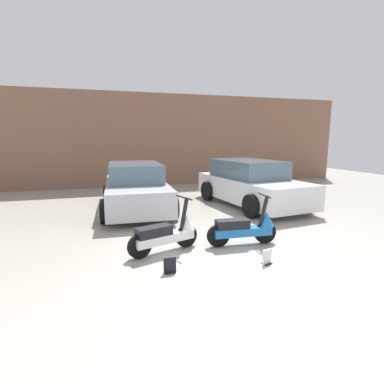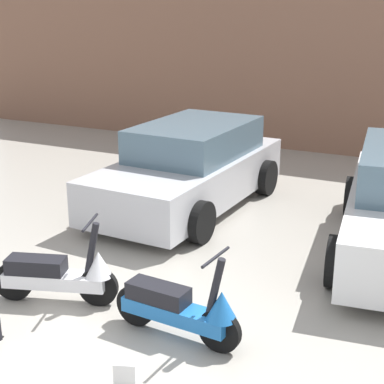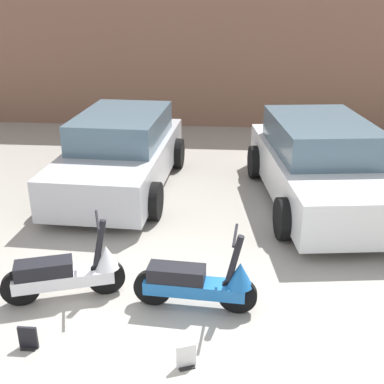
{
  "view_description": "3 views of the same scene",
  "coord_description": "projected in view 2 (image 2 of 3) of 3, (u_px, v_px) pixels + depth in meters",
  "views": [
    {
      "loc": [
        -2.12,
        -4.63,
        2.11
      ],
      "look_at": [
        -0.15,
        1.84,
        0.91
      ],
      "focal_mm": 28.0,
      "sensor_mm": 36.0,
      "label": 1
    },
    {
      "loc": [
        2.98,
        -4.11,
        3.29
      ],
      "look_at": [
        -0.11,
        2.27,
        0.99
      ],
      "focal_mm": 55.0,
      "sensor_mm": 36.0,
      "label": 2
    },
    {
      "loc": [
        0.87,
        -4.13,
        3.45
      ],
      "look_at": [
        0.34,
        2.47,
        0.7
      ],
      "focal_mm": 45.0,
      "sensor_mm": 36.0,
      "label": 3
    }
  ],
  "objects": [
    {
      "name": "ground_plane",
      "position": [
        101.0,
        353.0,
        5.77
      ],
      "size": [
        28.0,
        28.0,
        0.0
      ],
      "primitive_type": "plane",
      "color": "#9E998E"
    },
    {
      "name": "wall_back",
      "position": [
        331.0,
        61.0,
        12.85
      ],
      "size": [
        19.6,
        0.12,
        4.13
      ],
      "primitive_type": "cube",
      "color": "#845B47",
      "rests_on": "ground_plane"
    },
    {
      "name": "scooter_front_left",
      "position": [
        60.0,
        274.0,
        6.65
      ],
      "size": [
        1.41,
        0.71,
        1.02
      ],
      "rotation": [
        0.0,
        0.0,
        0.32
      ],
      "color": "black",
      "rests_on": "ground_plane"
    },
    {
      "name": "scooter_front_right",
      "position": [
        181.0,
        307.0,
        5.92
      ],
      "size": [
        1.46,
        0.52,
        1.02
      ],
      "rotation": [
        0.0,
        0.0,
        -0.08
      ],
      "color": "black",
      "rests_on": "ground_plane"
    },
    {
      "name": "car_rear_left",
      "position": [
        190.0,
        168.0,
        9.76
      ],
      "size": [
        2.13,
        4.17,
        1.39
      ],
      "rotation": [
        0.0,
        0.0,
        -1.62
      ],
      "color": "#B7B7BC",
      "rests_on": "ground_plane"
    },
    {
      "name": "placard_near_right_scooter",
      "position": [
        125.0,
        379.0,
        5.19
      ],
      "size": [
        0.2,
        0.17,
        0.26
      ],
      "rotation": [
        0.0,
        0.0,
        0.36
      ],
      "color": "black",
      "rests_on": "ground_plane"
    }
  ]
}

